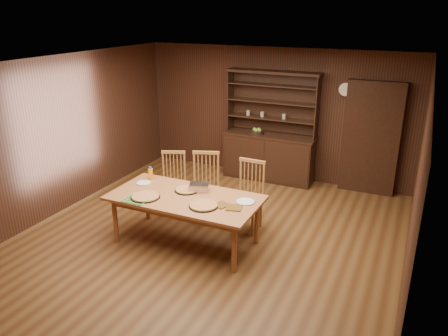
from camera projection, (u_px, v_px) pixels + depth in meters
The scene contains 20 objects.
floor at pixel (208, 239), 6.64m from camera, with size 6.00×6.00×0.00m, color brown.
room_shell at pixel (207, 139), 6.09m from camera, with size 6.00×6.00×6.00m.
china_hutch at pixel (269, 151), 8.78m from camera, with size 1.84×0.52×2.17m.
doorway at pixel (371, 138), 7.99m from camera, with size 1.00×0.18×2.10m, color #321810.
wall_clock at pixel (346, 89), 7.96m from camera, with size 0.30×0.05×0.30m.
dining_table at pixel (185, 201), 6.30m from camera, with size 2.18×1.09×0.75m.
chair_left at pixel (174, 180), 7.41m from camera, with size 0.55×0.54×1.04m.
chair_center at pixel (206, 184), 7.14m from camera, with size 0.58×0.57×1.12m.
chair_right at pixel (249, 193), 6.79m from camera, with size 0.47×0.45×1.11m.
pizza_left at pixel (145, 197), 6.23m from camera, with size 0.42×0.42×0.04m.
pizza_right at pixel (204, 205), 5.95m from camera, with size 0.41×0.41×0.04m.
pizza_center at pixel (187, 190), 6.46m from camera, with size 0.36×0.36×0.04m.
cooling_rack at pixel (138, 199), 6.18m from camera, with size 0.33×0.33×0.02m, color #0EB954, non-canonical shape.
plate_left at pixel (144, 183), 6.74m from camera, with size 0.24×0.24×0.02m.
plate_right at pixel (245, 202), 6.09m from camera, with size 0.27×0.27×0.02m.
foil_dish at pixel (199, 187), 6.45m from camera, with size 0.28×0.20×0.11m, color silver.
juice_bottle at pixel (151, 174), 6.87m from camera, with size 0.07×0.07×0.21m.
pot_holder_a at pixel (234, 208), 5.90m from camera, with size 0.21×0.21×0.02m, color #A81314.
pot_holder_b at pixel (221, 205), 5.99m from camera, with size 0.19×0.19×0.01m, color #A81314.
fruit_bowl at pixel (257, 131), 8.68m from camera, with size 0.26×0.26×0.12m.
Camera 1 is at (2.67, -5.21, 3.31)m, focal length 35.00 mm.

